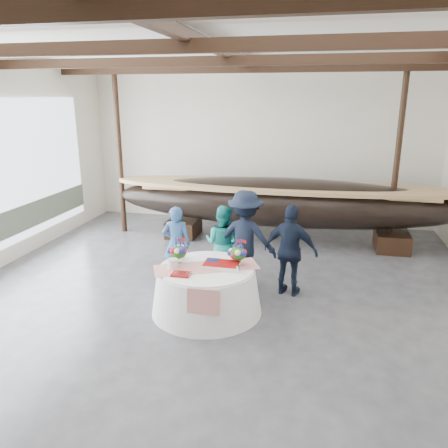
# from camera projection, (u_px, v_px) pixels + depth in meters

# --- Properties ---
(floor) EXTENTS (10.00, 12.00, 0.01)m
(floor) POSITION_uv_depth(u_px,v_px,m) (209.00, 311.00, 7.68)
(floor) COLOR #3D3D42
(floor) RESTS_ON ground
(wall_back) EXTENTS (10.00, 0.02, 4.50)m
(wall_back) POSITION_uv_depth(u_px,v_px,m) (260.00, 146.00, 12.66)
(wall_back) COLOR silver
(wall_back) RESTS_ON ground
(ceiling) EXTENTS (10.00, 12.00, 0.01)m
(ceiling) POSITION_uv_depth(u_px,v_px,m) (206.00, 35.00, 6.41)
(ceiling) COLOR white
(ceiling) RESTS_ON wall_back
(pavilion_structure) EXTENTS (9.80, 11.76, 4.50)m
(pavilion_structure) POSITION_uv_depth(u_px,v_px,m) (218.00, 73.00, 7.23)
(pavilion_structure) COLOR black
(pavilion_structure) RESTS_ON ground
(longboat_display) EXTENTS (8.91, 1.78, 1.67)m
(longboat_display) POSITION_uv_depth(u_px,v_px,m) (284.00, 202.00, 11.03)
(longboat_display) COLOR black
(longboat_display) RESTS_ON ground
(banquet_table) EXTENTS (1.92, 1.92, 0.82)m
(banquet_table) POSITION_uv_depth(u_px,v_px,m) (207.00, 289.00, 7.59)
(banquet_table) COLOR white
(banquet_table) RESTS_ON ground
(tabletop_items) EXTENTS (1.84, 1.24, 0.40)m
(tabletop_items) POSITION_uv_depth(u_px,v_px,m) (206.00, 257.00, 7.55)
(tabletop_items) COLOR #B51812
(tabletop_items) RESTS_ON banquet_table
(guest_woman_blue) EXTENTS (0.62, 0.47, 1.56)m
(guest_woman_blue) POSITION_uv_depth(u_px,v_px,m) (177.00, 244.00, 8.78)
(guest_woman_blue) COLOR #2A5186
(guest_woman_blue) RESTS_ON ground
(guest_woman_teal) EXTENTS (0.87, 0.74, 1.58)m
(guest_woman_teal) POSITION_uv_depth(u_px,v_px,m) (223.00, 243.00, 8.79)
(guest_woman_teal) COLOR teal
(guest_woman_teal) RESTS_ON ground
(guest_man_left) EXTENTS (1.29, 0.81, 1.92)m
(guest_man_left) POSITION_uv_depth(u_px,v_px,m) (245.00, 239.00, 8.54)
(guest_man_left) COLOR black
(guest_man_left) RESTS_ON ground
(guest_man_right) EXTENTS (1.10, 0.66, 1.75)m
(guest_man_right) POSITION_uv_depth(u_px,v_px,m) (291.00, 251.00, 8.12)
(guest_man_right) COLOR black
(guest_man_right) RESTS_ON ground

